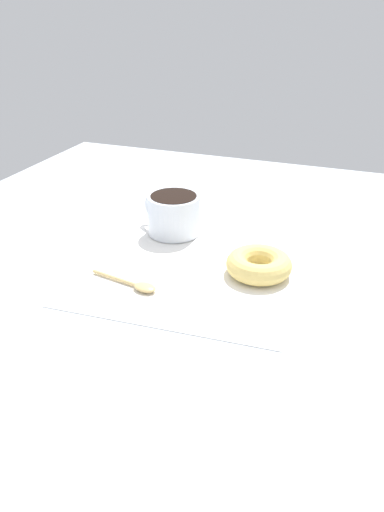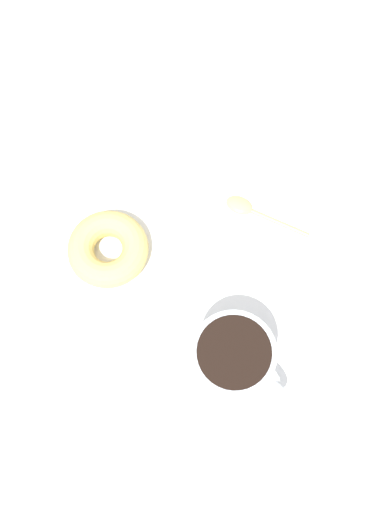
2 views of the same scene
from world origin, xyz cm
name	(u,v)px [view 1 (image 1 of 2)]	position (x,y,z in cm)	size (l,w,h in cm)	color
ground_plane	(211,274)	(0.00, 0.00, -1.00)	(120.00, 120.00, 2.00)	#B2BCC6
napkin	(192,268)	(2.94, 1.02, 0.15)	(33.63, 33.63, 0.30)	white
coffee_cup	(173,213)	(10.75, -10.22, 4.02)	(11.85, 9.43, 7.15)	silver
donut	(259,264)	(-7.49, -0.62, 1.96)	(10.19, 10.19, 3.31)	#E5C66B
spoon	(137,285)	(8.41, 9.65, 0.70)	(11.73, 3.64, 0.90)	#D8B772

